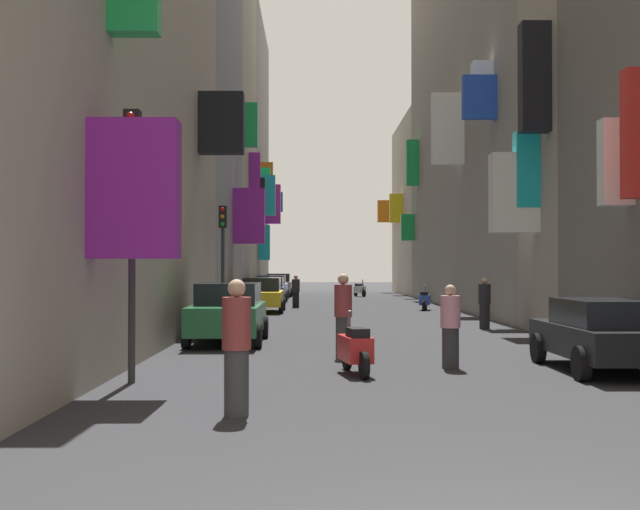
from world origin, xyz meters
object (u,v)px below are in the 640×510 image
(scooter_red, at_px, (355,349))
(pedestrian_crossing, at_px, (296,291))
(parked_car_blue, at_px, (269,290))
(pedestrian_near_right, at_px, (237,347))
(parked_car_black, at_px, (604,333))
(traffic_light_near_corner, at_px, (223,243))
(parked_car_green, at_px, (228,312))
(pedestrian_far_away, at_px, (450,327))
(scooter_blue, at_px, (425,300))
(scooter_white, at_px, (360,290))
(parked_car_silver, at_px, (272,287))
(traffic_light_far_corner, at_px, (132,198))
(parked_car_yellow, at_px, (262,294))
(pedestrian_mid_street, at_px, (485,303))
(parked_car_grey, at_px, (279,285))
(pedestrian_near_left, at_px, (343,315))

(scooter_red, xyz_separation_m, pedestrian_crossing, (-1.53, 24.10, 0.31))
(parked_car_blue, xyz_separation_m, pedestrian_near_right, (1.29, -32.53, 0.15))
(parked_car_black, xyz_separation_m, pedestrian_near_right, (-6.37, -4.34, 0.17))
(scooter_red, bearing_deg, parked_car_black, 4.10)
(traffic_light_near_corner, bearing_deg, parked_car_green, -82.52)
(scooter_red, relative_size, pedestrian_far_away, 1.14)
(parked_car_black, bearing_deg, scooter_blue, 90.77)
(scooter_white, bearing_deg, parked_car_black, -86.72)
(parked_car_black, relative_size, scooter_red, 2.15)
(pedestrian_crossing, bearing_deg, scooter_blue, -22.38)
(scooter_white, xyz_separation_m, scooter_red, (-2.42, -38.60, -0.00))
(parked_car_blue, bearing_deg, pedestrian_crossing, -70.91)
(parked_car_green, distance_m, parked_car_black, 9.43)
(parked_car_silver, bearing_deg, pedestrian_crossing, -80.28)
(traffic_light_far_corner, bearing_deg, pedestrian_crossing, 84.85)
(parked_car_yellow, height_order, pedestrian_mid_street, pedestrian_mid_street)
(parked_car_yellow, xyz_separation_m, pedestrian_crossing, (1.39, 3.86, 0.01))
(pedestrian_mid_street, bearing_deg, parked_car_silver, 108.79)
(parked_car_black, xyz_separation_m, pedestrian_crossing, (-6.14, 23.77, 0.06))
(traffic_light_near_corner, bearing_deg, pedestrian_near_right, -83.13)
(parked_car_green, relative_size, traffic_light_near_corner, 1.05)
(parked_car_yellow, bearing_deg, parked_car_grey, 90.09)
(parked_car_grey, height_order, scooter_blue, parked_car_grey)
(parked_car_silver, xyz_separation_m, pedestrian_mid_street, (7.79, -22.91, 0.03))
(parked_car_blue, bearing_deg, parked_car_black, -74.79)
(parked_car_black, relative_size, traffic_light_far_corner, 0.86)
(parked_car_yellow, bearing_deg, parked_car_black, -69.30)
(parked_car_blue, relative_size, parked_car_black, 1.05)
(scooter_blue, relative_size, traffic_light_far_corner, 0.39)
(pedestrian_near_left, xyz_separation_m, pedestrian_near_right, (-1.65, -6.74, -0.01))
(parked_car_blue, xyz_separation_m, traffic_light_far_corner, (-0.73, -29.53, 2.35))
(pedestrian_far_away, xyz_separation_m, traffic_light_far_corner, (-5.65, -1.86, 2.29))
(parked_car_yellow, xyz_separation_m, scooter_white, (5.33, 18.37, -0.31))
(pedestrian_mid_street, bearing_deg, parked_car_grey, 105.03)
(parked_car_yellow, bearing_deg, parked_car_green, -89.96)
(parked_car_grey, height_order, pedestrian_near_right, pedestrian_near_right)
(parked_car_silver, relative_size, scooter_white, 2.32)
(parked_car_yellow, distance_m, traffic_light_far_corner, 21.38)
(parked_car_green, bearing_deg, pedestrian_near_right, -83.54)
(traffic_light_near_corner, height_order, traffic_light_far_corner, traffic_light_far_corner)
(pedestrian_mid_street, relative_size, pedestrian_far_away, 1.01)
(scooter_blue, bearing_deg, pedestrian_near_right, -103.32)
(parked_car_black, bearing_deg, parked_car_green, 142.77)
(parked_car_black, distance_m, pedestrian_near_right, 7.71)
(parked_car_silver, xyz_separation_m, scooter_white, (5.57, 5.02, -0.31))
(scooter_blue, height_order, scooter_red, same)
(pedestrian_mid_street, bearing_deg, pedestrian_crossing, 114.68)
(pedestrian_crossing, relative_size, pedestrian_near_left, 0.88)
(parked_car_grey, xyz_separation_m, pedestrian_mid_street, (7.58, -28.24, 0.01))
(parked_car_yellow, distance_m, traffic_light_near_corner, 7.70)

